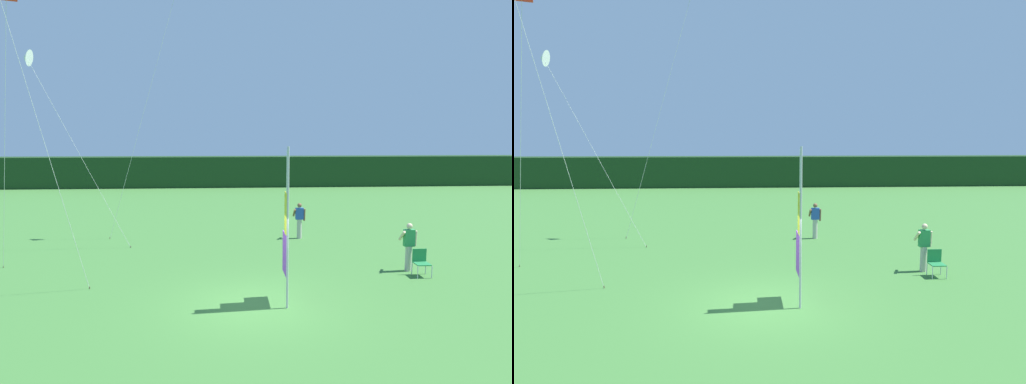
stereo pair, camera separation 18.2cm
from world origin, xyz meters
TOP-DOWN VIEW (x-y plane):
  - ground_plane at (0.00, 0.00)m, footprint 120.00×120.00m
  - distant_treeline at (0.00, 29.83)m, footprint 80.00×2.40m
  - banner_flag at (0.86, -0.02)m, footprint 0.06×1.03m
  - person_near_banner at (5.55, 2.90)m, footprint 0.55×0.48m
  - person_mid_field at (2.57, 8.23)m, footprint 0.55×0.48m
  - folding_chair at (5.76, 2.35)m, footprint 0.51×0.51m
  - kite_white_delta_1 at (-8.66, 7.14)m, footprint 4.09×0.68m

SIDE VIEW (x-z plane):
  - ground_plane at x=0.00m, z-range 0.00..0.00m
  - folding_chair at x=5.76m, z-range 0.07..0.96m
  - person_mid_field at x=2.57m, z-range 0.05..1.68m
  - person_near_banner at x=5.55m, z-range 0.06..1.75m
  - distant_treeline at x=0.00m, z-range 0.00..2.72m
  - banner_flag at x=0.86m, z-range -0.09..4.34m
  - kite_white_delta_1 at x=-8.66m, z-range 3.67..11.81m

